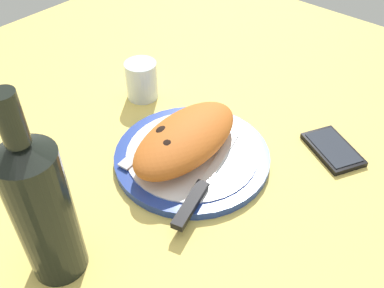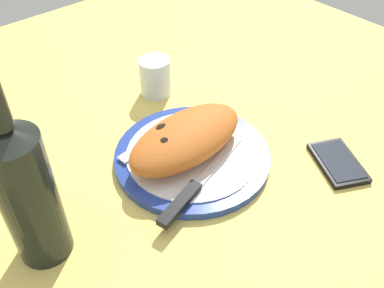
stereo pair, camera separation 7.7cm
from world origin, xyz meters
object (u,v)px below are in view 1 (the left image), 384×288
object	(u,v)px
fork	(148,145)
water_glass	(142,82)
plate	(192,156)
knife	(199,190)
calzone	(186,138)
wine_bottle	(40,207)
smartphone	(333,149)

from	to	relation	value
fork	water_glass	world-z (taller)	water_glass
plate	water_glass	size ratio (longest dim) A/B	3.44
fork	knife	xyz separation A→B (cm)	(2.61, 14.59, 0.29)
calzone	wine_bottle	size ratio (longest dim) A/B	0.82
plate	calzone	distance (cm)	4.25
knife	calzone	bearing A→B (deg)	-125.82
fork	water_glass	xyz separation A→B (cm)	(-12.11, -14.16, 1.54)
knife	water_glass	bearing A→B (deg)	-117.12
fork	wine_bottle	bearing A→B (deg)	15.19
water_glass	plate	bearing A→B (deg)	69.15
wine_bottle	knife	bearing A→B (deg)	161.11
fork	water_glass	distance (cm)	18.69
calzone	fork	world-z (taller)	calzone
calzone	knife	xyz separation A→B (cm)	(6.01, 8.33, -2.65)
calzone	knife	distance (cm)	10.61
plate	water_glass	bearing A→B (deg)	-110.85
calzone	wine_bottle	xyz separation A→B (cm)	(28.62, 0.59, 7.44)
plate	wine_bottle	distance (cm)	31.39
plate	smartphone	bearing A→B (deg)	135.82
plate	wine_bottle	xyz separation A→B (cm)	(29.19, -0.38, 11.53)
plate	knife	bearing A→B (deg)	48.19
knife	smartphone	bearing A→B (deg)	156.44
knife	water_glass	size ratio (longest dim) A/B	2.92
fork	knife	world-z (taller)	knife
calzone	plate	bearing A→B (deg)	120.08
fork	smartphone	distance (cm)	34.59
plate	water_glass	distance (cm)	23.05
plate	calzone	xyz separation A→B (cm)	(0.57, -0.98, 4.10)
wine_bottle	water_glass	bearing A→B (deg)	-150.64
wine_bottle	fork	bearing A→B (deg)	-164.81
calzone	wine_bottle	bearing A→B (deg)	1.19
knife	wine_bottle	bearing A→B (deg)	-18.89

